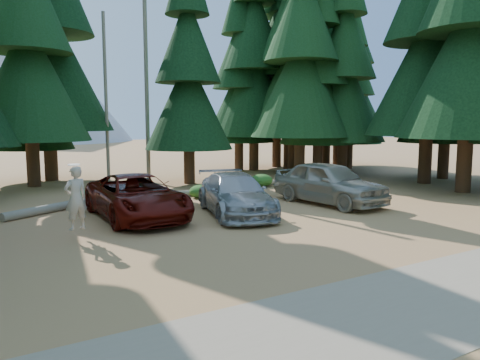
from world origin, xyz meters
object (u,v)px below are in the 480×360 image
at_px(log_right, 279,182).
at_px(red_pickup, 137,197).
at_px(silver_minivan_center, 235,194).
at_px(log_mid, 211,193).
at_px(log_left, 57,207).
at_px(silver_minivan_right, 329,183).
at_px(frisbee_player, 76,198).

bearing_deg(log_right, red_pickup, -161.18).
height_order(silver_minivan_center, log_mid, silver_minivan_center).
xyz_separation_m(silver_minivan_center, log_left, (-5.86, 4.27, -0.62)).
distance_m(silver_minivan_right, frisbee_player, 10.94).
height_order(silver_minivan_center, log_left, silver_minivan_center).
bearing_deg(frisbee_player, log_mid, -159.08).
bearing_deg(silver_minivan_right, frisbee_player, 179.43).
bearing_deg(red_pickup, silver_minivan_center, -18.32).
bearing_deg(silver_minivan_center, red_pickup, 175.94).
bearing_deg(log_right, log_mid, -170.47).
xyz_separation_m(red_pickup, log_left, (-2.33, 3.02, -0.65)).
bearing_deg(log_mid, frisbee_player, -123.88).
bearing_deg(frisbee_player, silver_minivan_center, 172.73).
bearing_deg(silver_minivan_right, log_left, 152.55).
bearing_deg(frisbee_player, red_pickup, -156.19).
xyz_separation_m(silver_minivan_right, frisbee_player, (-10.90, -0.87, 0.37)).
bearing_deg(red_pickup, log_left, 128.65).
height_order(log_left, log_right, log_left).
bearing_deg(log_mid, silver_minivan_right, -35.90).
relative_size(red_pickup, log_left, 1.23).
distance_m(red_pickup, log_mid, 6.06).
relative_size(red_pickup, log_right, 1.35).
relative_size(red_pickup, silver_minivan_right, 1.07).
distance_m(red_pickup, silver_minivan_center, 3.75).
relative_size(silver_minivan_center, log_left, 1.13).
xyz_separation_m(log_left, log_right, (12.57, 2.13, -0.03)).
height_order(red_pickup, frisbee_player, frisbee_player).
distance_m(silver_minivan_center, log_left, 7.28).
bearing_deg(log_right, log_left, -178.27).
bearing_deg(silver_minivan_center, log_left, 159.29).
height_order(silver_minivan_right, log_mid, silver_minivan_right).
bearing_deg(red_pickup, frisbee_player, -139.09).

